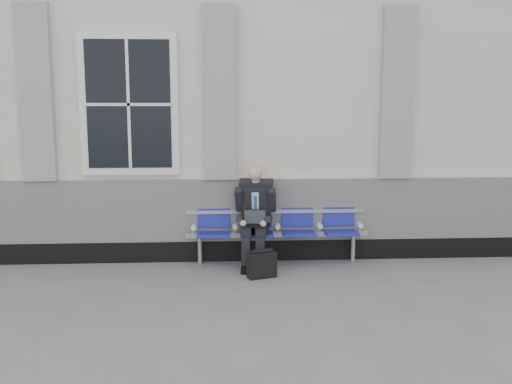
{
  "coord_description": "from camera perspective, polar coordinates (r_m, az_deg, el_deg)",
  "views": [
    {
      "loc": [
        1.64,
        -6.59,
        2.26
      ],
      "look_at": [
        2.08,
        0.9,
        1.1
      ],
      "focal_mm": 40.0,
      "sensor_mm": 36.0,
      "label": 1
    }
  ],
  "objects": [
    {
      "name": "bench",
      "position": [
        8.13,
        2.12,
        -3.31
      ],
      "size": [
        2.6,
        0.47,
        0.91
      ],
      "color": "#9EA0A3",
      "rests_on": "ground"
    },
    {
      "name": "ground",
      "position": [
        7.16,
        -16.64,
        -9.97
      ],
      "size": [
        70.0,
        70.0,
        0.0
      ],
      "primitive_type": "plane",
      "color": "slate",
      "rests_on": "ground"
    },
    {
      "name": "businessman",
      "position": [
        7.94,
        -0.07,
        -2.03
      ],
      "size": [
        0.6,
        0.8,
        1.42
      ],
      "color": "black",
      "rests_on": "ground"
    },
    {
      "name": "station_building",
      "position": [
        10.2,
        -12.81,
        8.39
      ],
      "size": [
        14.4,
        4.4,
        4.49
      ],
      "color": "silver",
      "rests_on": "ground"
    },
    {
      "name": "briefcase",
      "position": [
        7.53,
        0.58,
        -7.26
      ],
      "size": [
        0.4,
        0.27,
        0.38
      ],
      "color": "black",
      "rests_on": "ground"
    }
  ]
}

